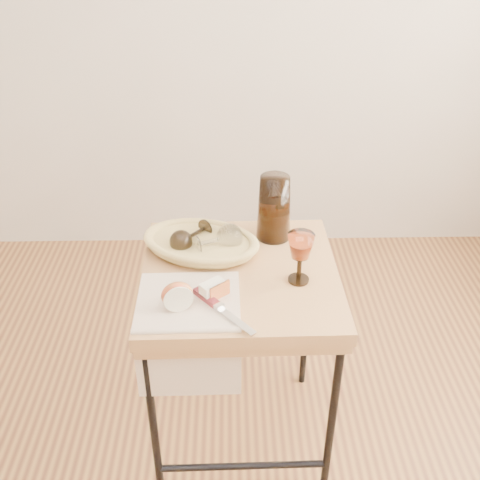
{
  "coord_description": "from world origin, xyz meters",
  "views": [
    {
      "loc": [
        0.29,
        -0.88,
        1.69
      ],
      "look_at": [
        0.32,
        0.45,
        0.85
      ],
      "focal_mm": 42.32,
      "sensor_mm": 36.0,
      "label": 1
    }
  ],
  "objects_px": {
    "side_table": "(240,362)",
    "table_knife": "(221,308)",
    "goblet_lying_b": "(216,240)",
    "apple_half": "(177,295)",
    "pitcher": "(274,207)",
    "tea_towel": "(189,300)",
    "goblet_lying_a": "(192,236)",
    "bread_basket": "(201,245)",
    "wine_goblet": "(300,258)"
  },
  "relations": [
    {
      "from": "tea_towel",
      "to": "goblet_lying_a",
      "type": "relative_size",
      "value": 2.4
    },
    {
      "from": "goblet_lying_a",
      "to": "side_table",
      "type": "bearing_deg",
      "value": 91.41
    },
    {
      "from": "bread_basket",
      "to": "tea_towel",
      "type": "bearing_deg",
      "value": -78.86
    },
    {
      "from": "side_table",
      "to": "table_knife",
      "type": "xyz_separation_m",
      "value": [
        -0.05,
        -0.19,
        0.38
      ]
    },
    {
      "from": "goblet_lying_b",
      "to": "wine_goblet",
      "type": "relative_size",
      "value": 0.83
    },
    {
      "from": "side_table",
      "to": "tea_towel",
      "type": "height_order",
      "value": "tea_towel"
    },
    {
      "from": "tea_towel",
      "to": "wine_goblet",
      "type": "distance_m",
      "value": 0.33
    },
    {
      "from": "wine_goblet",
      "to": "table_knife",
      "type": "xyz_separation_m",
      "value": [
        -0.22,
        -0.14,
        -0.06
      ]
    },
    {
      "from": "side_table",
      "to": "tea_towel",
      "type": "bearing_deg",
      "value": -135.79
    },
    {
      "from": "goblet_lying_b",
      "to": "apple_half",
      "type": "distance_m",
      "value": 0.28
    },
    {
      "from": "side_table",
      "to": "goblet_lying_a",
      "type": "xyz_separation_m",
      "value": [
        -0.15,
        0.12,
        0.41
      ]
    },
    {
      "from": "table_knife",
      "to": "side_table",
      "type": "bearing_deg",
      "value": 124.49
    },
    {
      "from": "goblet_lying_a",
      "to": "wine_goblet",
      "type": "distance_m",
      "value": 0.36
    },
    {
      "from": "apple_half",
      "to": "side_table",
      "type": "bearing_deg",
      "value": 29.21
    },
    {
      "from": "goblet_lying_a",
      "to": "goblet_lying_b",
      "type": "relative_size",
      "value": 0.9
    },
    {
      "from": "goblet_lying_b",
      "to": "table_knife",
      "type": "distance_m",
      "value": 0.28
    },
    {
      "from": "goblet_lying_b",
      "to": "pitcher",
      "type": "distance_m",
      "value": 0.21
    },
    {
      "from": "wine_goblet",
      "to": "pitcher",
      "type": "bearing_deg",
      "value": 103.04
    },
    {
      "from": "side_table",
      "to": "table_knife",
      "type": "bearing_deg",
      "value": -105.66
    },
    {
      "from": "side_table",
      "to": "table_knife",
      "type": "distance_m",
      "value": 0.43
    },
    {
      "from": "bread_basket",
      "to": "table_knife",
      "type": "bearing_deg",
      "value": -60.89
    },
    {
      "from": "side_table",
      "to": "apple_half",
      "type": "height_order",
      "value": "apple_half"
    },
    {
      "from": "tea_towel",
      "to": "wine_goblet",
      "type": "bearing_deg",
      "value": 15.21
    },
    {
      "from": "pitcher",
      "to": "bread_basket",
      "type": "bearing_deg",
      "value": -167.21
    },
    {
      "from": "wine_goblet",
      "to": "apple_half",
      "type": "height_order",
      "value": "wine_goblet"
    },
    {
      "from": "wine_goblet",
      "to": "apple_half",
      "type": "xyz_separation_m",
      "value": [
        -0.34,
        -0.12,
        -0.03
      ]
    },
    {
      "from": "pitcher",
      "to": "table_knife",
      "type": "xyz_separation_m",
      "value": [
        -0.16,
        -0.38,
        -0.09
      ]
    },
    {
      "from": "goblet_lying_a",
      "to": "goblet_lying_b",
      "type": "height_order",
      "value": "goblet_lying_b"
    },
    {
      "from": "pitcher",
      "to": "apple_half",
      "type": "height_order",
      "value": "pitcher"
    },
    {
      "from": "bread_basket",
      "to": "table_knife",
      "type": "xyz_separation_m",
      "value": [
        0.06,
        -0.3,
        -0.01
      ]
    },
    {
      "from": "goblet_lying_b",
      "to": "table_knife",
      "type": "bearing_deg",
      "value": -111.26
    },
    {
      "from": "tea_towel",
      "to": "apple_half",
      "type": "xyz_separation_m",
      "value": [
        -0.03,
        -0.03,
        0.04
      ]
    },
    {
      "from": "tea_towel",
      "to": "table_knife",
      "type": "bearing_deg",
      "value": -30.25
    },
    {
      "from": "goblet_lying_b",
      "to": "apple_half",
      "type": "bearing_deg",
      "value": -135.87
    },
    {
      "from": "goblet_lying_a",
      "to": "table_knife",
      "type": "xyz_separation_m",
      "value": [
        0.09,
        -0.31,
        -0.03
      ]
    },
    {
      "from": "goblet_lying_b",
      "to": "table_knife",
      "type": "xyz_separation_m",
      "value": [
        0.02,
        -0.28,
        -0.04
      ]
    },
    {
      "from": "goblet_lying_a",
      "to": "table_knife",
      "type": "relative_size",
      "value": 0.5
    },
    {
      "from": "side_table",
      "to": "apple_half",
      "type": "relative_size",
      "value": 8.61
    },
    {
      "from": "goblet_lying_b",
      "to": "apple_half",
      "type": "height_order",
      "value": "goblet_lying_b"
    },
    {
      "from": "goblet_lying_b",
      "to": "wine_goblet",
      "type": "height_order",
      "value": "wine_goblet"
    },
    {
      "from": "side_table",
      "to": "bread_basket",
      "type": "relative_size",
      "value": 2.28
    },
    {
      "from": "wine_goblet",
      "to": "table_knife",
      "type": "height_order",
      "value": "wine_goblet"
    },
    {
      "from": "goblet_lying_b",
      "to": "table_knife",
      "type": "height_order",
      "value": "goblet_lying_b"
    },
    {
      "from": "side_table",
      "to": "goblet_lying_b",
      "type": "xyz_separation_m",
      "value": [
        -0.07,
        0.09,
        0.42
      ]
    },
    {
      "from": "side_table",
      "to": "pitcher",
      "type": "relative_size",
      "value": 2.92
    },
    {
      "from": "wine_goblet",
      "to": "tea_towel",
      "type": "bearing_deg",
      "value": -164.1
    },
    {
      "from": "tea_towel",
      "to": "goblet_lying_b",
      "type": "relative_size",
      "value": 2.15
    },
    {
      "from": "bread_basket",
      "to": "apple_half",
      "type": "xyz_separation_m",
      "value": [
        -0.05,
        -0.28,
        0.02
      ]
    },
    {
      "from": "tea_towel",
      "to": "wine_goblet",
      "type": "height_order",
      "value": "wine_goblet"
    },
    {
      "from": "goblet_lying_b",
      "to": "goblet_lying_a",
      "type": "bearing_deg",
      "value": 131.63
    }
  ]
}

